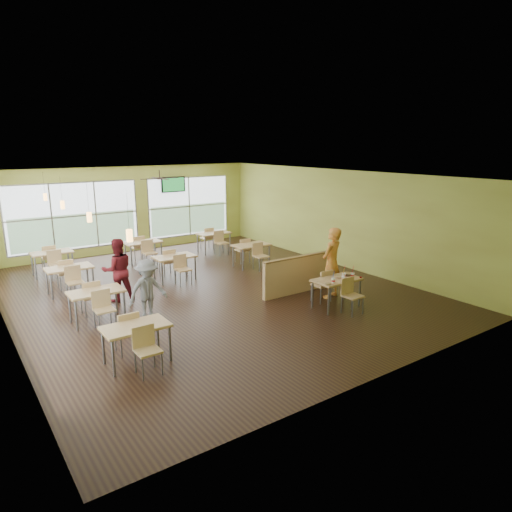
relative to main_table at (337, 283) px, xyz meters
The scene contains 20 objects.
room 3.73m from the main_table, 123.69° to the left, with size 12.00×12.04×3.20m.
window_bays 7.70m from the main_table, 127.41° to the left, with size 9.24×10.24×2.38m.
main_table is the anchor object (origin of this frame).
half_wall_divider 1.45m from the main_table, 90.00° to the left, with size 2.40×0.14×1.04m.
dining_tables 5.61m from the main_table, 122.91° to the left, with size 6.92×8.72×0.87m.
pendant_lights 6.62m from the main_table, 144.75° to the left, with size 0.11×7.31×0.86m.
ceiling_fan 6.73m from the main_table, 108.43° to the left, with size 1.25×1.25×0.29m.
tv_backwall 9.08m from the main_table, 91.29° to the left, with size 1.00×0.07×0.60m.
man_plaid 0.85m from the main_table, 56.00° to the left, with size 0.69×0.46×1.90m, color orange.
patron_maroon 5.64m from the main_table, 139.76° to the left, with size 0.81×0.63×1.66m, color maroon.
patron_grey 4.60m from the main_table, 156.32° to the left, with size 0.96×0.55×1.48m, color slate.
cup_blue 0.44m from the main_table, 147.59° to the right, with size 0.09×0.09×0.34m.
cup_yellow 0.31m from the main_table, 96.68° to the right, with size 0.10×0.10×0.35m.
cup_red_near 0.26m from the main_table, 29.04° to the right, with size 0.11×0.11×0.38m.
cup_red_far 0.45m from the main_table, 23.59° to the right, with size 0.09×0.09×0.34m.
food_basket 0.47m from the main_table, ahead, with size 0.27×0.27×0.06m.
ketchup_cup 0.63m from the main_table, 27.25° to the right, with size 0.06×0.06×0.02m, color #A10405.
wrapper_left 0.57m from the main_table, 156.66° to the right, with size 0.16×0.15×0.04m, color #AA8452.
wrapper_mid 0.18m from the main_table, 14.16° to the left, with size 0.17×0.16×0.04m, color #AA8452.
wrapper_right 0.35m from the main_table, 38.42° to the right, with size 0.13×0.12×0.03m, color #AA8452.
Camera 1 is at (-5.91, -10.75, 4.05)m, focal length 32.00 mm.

